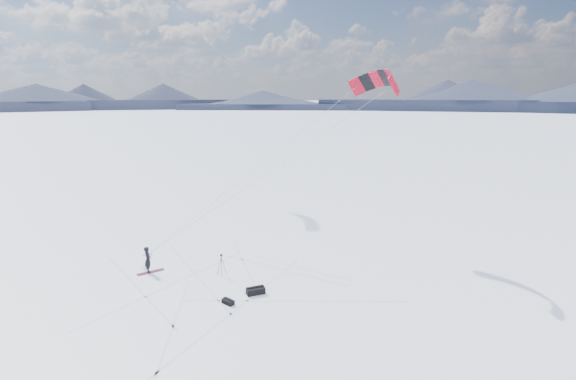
{
  "coord_description": "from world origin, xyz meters",
  "views": [
    {
      "loc": [
        5.18,
        -21.05,
        10.2
      ],
      "look_at": [
        4.68,
        4.24,
        4.46
      ],
      "focal_mm": 26.0,
      "sensor_mm": 36.0,
      "label": 1
    }
  ],
  "objects_px": {
    "snowkiter": "(149,272)",
    "gear_bag_b": "(228,302)",
    "tripod": "(221,262)",
    "snowboard": "(151,272)",
    "gear_bag_a": "(256,291)"
  },
  "relations": [
    {
      "from": "snowboard",
      "to": "gear_bag_b",
      "type": "xyz_separation_m",
      "value": [
        5.21,
        -3.73,
        0.11
      ]
    },
    {
      "from": "snowboard",
      "to": "gear_bag_a",
      "type": "distance_m",
      "value": 6.99
    },
    {
      "from": "tripod",
      "to": "gear_bag_b",
      "type": "xyz_separation_m",
      "value": [
        0.91,
        -3.42,
        -0.7
      ]
    },
    {
      "from": "snowkiter",
      "to": "gear_bag_b",
      "type": "xyz_separation_m",
      "value": [
        5.3,
        -3.71,
        0.13
      ]
    },
    {
      "from": "snowkiter",
      "to": "gear_bag_b",
      "type": "height_order",
      "value": "snowkiter"
    },
    {
      "from": "gear_bag_a",
      "to": "snowkiter",
      "type": "bearing_deg",
      "value": 136.12
    },
    {
      "from": "snowboard",
      "to": "tripod",
      "type": "xyz_separation_m",
      "value": [
        4.29,
        -0.31,
        0.81
      ]
    },
    {
      "from": "snowboard",
      "to": "gear_bag_a",
      "type": "relative_size",
      "value": 1.49
    },
    {
      "from": "snowkiter",
      "to": "snowboard",
      "type": "distance_m",
      "value": 0.1
    },
    {
      "from": "tripod",
      "to": "snowkiter",
      "type": "bearing_deg",
      "value": 136.47
    },
    {
      "from": "snowboard",
      "to": "gear_bag_b",
      "type": "relative_size",
      "value": 2.23
    },
    {
      "from": "tripod",
      "to": "snowboard",
      "type": "bearing_deg",
      "value": 136.12
    },
    {
      "from": "snowkiter",
      "to": "tripod",
      "type": "bearing_deg",
      "value": -117.84
    },
    {
      "from": "gear_bag_a",
      "to": "gear_bag_b",
      "type": "distance_m",
      "value": 1.7
    },
    {
      "from": "gear_bag_a",
      "to": "snowboard",
      "type": "bearing_deg",
      "value": 135.69
    }
  ]
}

